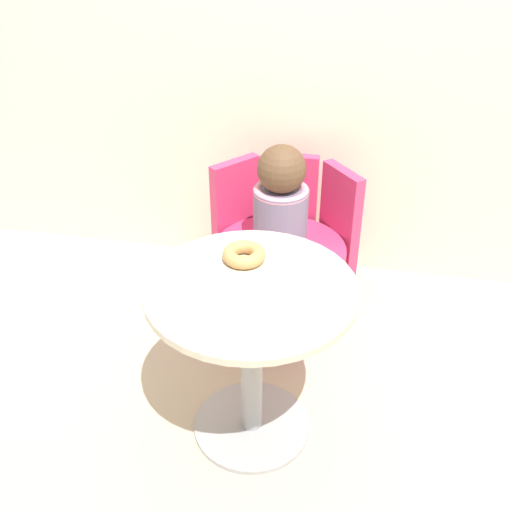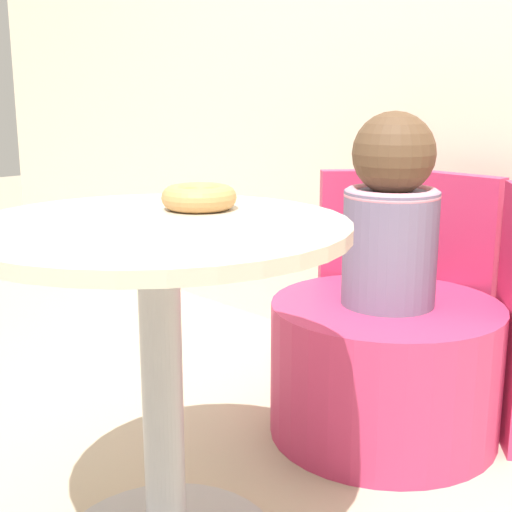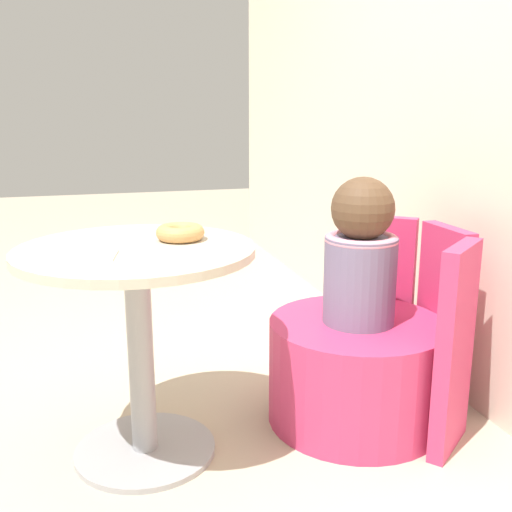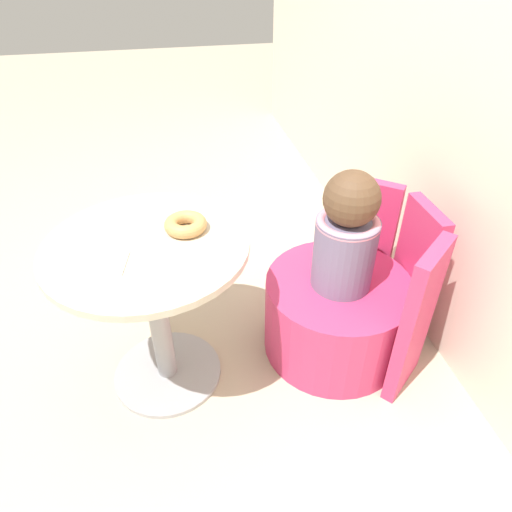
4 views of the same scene
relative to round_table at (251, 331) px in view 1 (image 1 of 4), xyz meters
name	(u,v)px [view 1 (image 1 of 4)]	position (x,y,z in m)	size (l,w,h in m)	color
ground_plane	(274,422)	(0.08, 0.04, -0.46)	(12.00, 12.00, 0.00)	#B7A88E
back_wall	(323,19)	(0.08, 1.17, 0.74)	(6.00, 0.06, 2.40)	beige
round_table	(251,331)	(0.00, 0.00, 0.00)	(0.68, 0.68, 0.65)	#99999E
tub_chair	(279,280)	(-0.02, 0.70, -0.29)	(0.58, 0.58, 0.35)	#C63360
booth_backrest	(288,225)	(-0.02, 0.94, -0.14)	(0.68, 0.25, 0.64)	#C63360
child_figure	(281,202)	(-0.02, 0.70, 0.11)	(0.23, 0.23, 0.47)	slate
donut	(244,255)	(-0.05, 0.14, 0.21)	(0.14, 0.14, 0.05)	tan
paper_napkin	(273,312)	(0.09, -0.12, 0.19)	(0.14, 0.14, 0.01)	white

